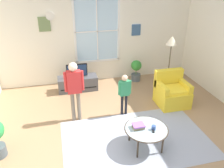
# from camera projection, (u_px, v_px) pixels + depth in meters

# --- Properties ---
(ground_plane) EXTENTS (6.48, 6.68, 0.02)m
(ground_plane) POSITION_uv_depth(u_px,v_px,m) (126.00, 139.00, 4.80)
(ground_plane) COLOR #9E7A56
(back_wall) EXTENTS (5.88, 0.17, 2.95)m
(back_wall) POSITION_uv_depth(u_px,v_px,m) (97.00, 34.00, 6.85)
(back_wall) COLOR silver
(back_wall) RESTS_ON ground_plane
(area_rug) EXTENTS (3.00, 1.92, 0.01)m
(area_rug) POSITION_uv_depth(u_px,v_px,m) (136.00, 139.00, 4.78)
(area_rug) COLOR #999EAD
(area_rug) RESTS_ON ground_plane
(tv_stand) EXTENTS (1.13, 0.45, 0.42)m
(tv_stand) POSITION_uv_depth(u_px,v_px,m) (78.00, 83.00, 6.70)
(tv_stand) COLOR #4C4C51
(tv_stand) RESTS_ON ground_plane
(television) EXTENTS (0.59, 0.08, 0.39)m
(television) POSITION_uv_depth(u_px,v_px,m) (77.00, 70.00, 6.52)
(television) COLOR #4C4C4C
(television) RESTS_ON tv_stand
(armchair) EXTENTS (0.76, 0.74, 0.87)m
(armchair) POSITION_uv_depth(u_px,v_px,m) (172.00, 92.00, 5.94)
(armchair) COLOR yellow
(armchair) RESTS_ON ground_plane
(coffee_table) EXTENTS (0.84, 0.84, 0.44)m
(coffee_table) POSITION_uv_depth(u_px,v_px,m) (146.00, 129.00, 4.39)
(coffee_table) COLOR #99B2B7
(coffee_table) RESTS_ON ground_plane
(book_stack) EXTENTS (0.22, 0.19, 0.09)m
(book_stack) POSITION_uv_depth(u_px,v_px,m) (138.00, 126.00, 4.38)
(book_stack) COLOR #847353
(book_stack) RESTS_ON coffee_table
(cup) EXTENTS (0.08, 0.08, 0.09)m
(cup) POSITION_uv_depth(u_px,v_px,m) (154.00, 128.00, 4.34)
(cup) COLOR #334C8C
(cup) RESTS_ON coffee_table
(remote_near_books) EXTENTS (0.09, 0.14, 0.02)m
(remote_near_books) POSITION_uv_depth(u_px,v_px,m) (153.00, 130.00, 4.32)
(remote_near_books) COLOR black
(remote_near_books) RESTS_ON coffee_table
(person_green_shirt) EXTENTS (0.31, 0.14, 1.04)m
(person_green_shirt) POSITION_uv_depth(u_px,v_px,m) (124.00, 90.00, 5.34)
(person_green_shirt) COLOR black
(person_green_shirt) RESTS_ON ground_plane
(person_red_shirt) EXTENTS (0.43, 0.20, 1.43)m
(person_red_shirt) POSITION_uv_depth(u_px,v_px,m) (74.00, 85.00, 5.03)
(person_red_shirt) COLOR #726656
(person_red_shirt) RESTS_ON ground_plane
(potted_plant_by_window) EXTENTS (0.33, 0.33, 0.67)m
(potted_plant_by_window) POSITION_uv_depth(u_px,v_px,m) (136.00, 70.00, 7.23)
(potted_plant_by_window) COLOR #4C565B
(potted_plant_by_window) RESTS_ON ground_plane
(floor_lamp) EXTENTS (0.32, 0.32, 1.65)m
(floor_lamp) POSITION_uv_depth(u_px,v_px,m) (171.00, 46.00, 6.00)
(floor_lamp) COLOR black
(floor_lamp) RESTS_ON ground_plane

